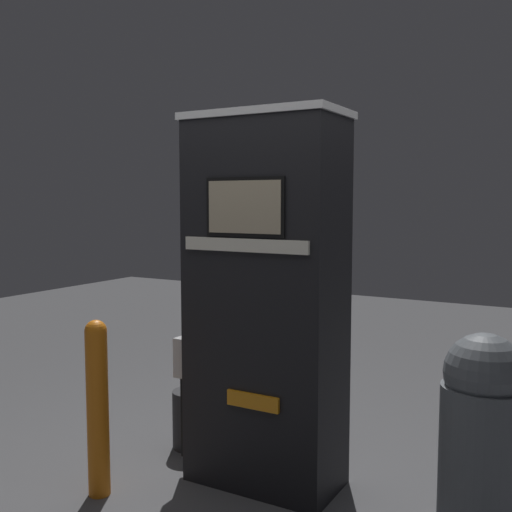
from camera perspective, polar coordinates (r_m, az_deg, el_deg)
name	(u,v)px	position (r m, az deg, el deg)	size (l,w,h in m)	color
ground_plane	(246,497)	(3.54, -0.99, -22.00)	(14.00, 14.00, 0.00)	#4C4C4F
gas_pump	(265,301)	(3.39, 0.90, -4.35)	(0.95, 0.49, 2.11)	black
safety_bollard	(98,404)	(3.48, -14.86, -13.48)	(0.12, 0.12, 0.98)	orange
trash_bin	(482,445)	(2.97, 20.70, -16.52)	(0.37, 0.37, 1.04)	#51565B
squeegee_bucket	(192,418)	(4.11, -6.14, -15.11)	(0.25, 0.25, 0.84)	#262628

